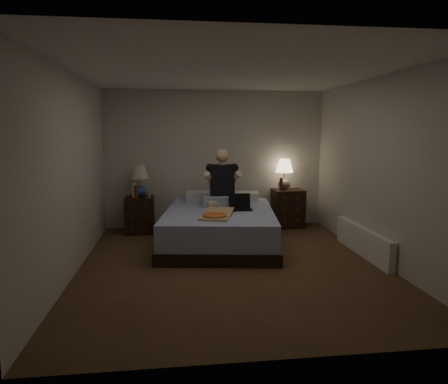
{
  "coord_description": "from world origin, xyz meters",
  "views": [
    {
      "loc": [
        -0.73,
        -5.06,
        1.77
      ],
      "look_at": [
        0.0,
        0.9,
        0.85
      ],
      "focal_mm": 32.0,
      "sensor_mm": 36.0,
      "label": 1
    }
  ],
  "objects": [
    {
      "name": "ceiling",
      "position": [
        0.0,
        0.0,
        2.5
      ],
      "size": [
        4.0,
        4.5,
        0.0
      ],
      "primitive_type": "cube",
      "rotation": [
        3.14,
        0.0,
        0.0
      ],
      "color": "white",
      "rests_on": "ground"
    },
    {
      "name": "nightstand_right",
      "position": [
        1.33,
        2.03,
        0.35
      ],
      "size": [
        0.55,
        0.5,
        0.7
      ],
      "primitive_type": "cube",
      "rotation": [
        0.0,
        0.0,
        0.03
      ],
      "color": "black",
      "rests_on": "floor"
    },
    {
      "name": "wall_right",
      "position": [
        2.0,
        0.0,
        1.25
      ],
      "size": [
        0.0,
        4.5,
        2.5
      ],
      "primitive_type": "cube",
      "rotation": [
        1.57,
        0.0,
        -1.57
      ],
      "color": "silver",
      "rests_on": "ground"
    },
    {
      "name": "water_bottle",
      "position": [
        -1.44,
        1.83,
        0.76
      ],
      "size": [
        0.07,
        0.07,
        0.25
      ],
      "primitive_type": "cylinder",
      "color": "silver",
      "rests_on": "nightstand_left"
    },
    {
      "name": "lamp_right",
      "position": [
        1.26,
        2.05,
        0.98
      ],
      "size": [
        0.39,
        0.39,
        0.56
      ],
      "primitive_type": null,
      "rotation": [
        0.0,
        0.0,
        0.27
      ],
      "color": "gray",
      "rests_on": "nightstand_right"
    },
    {
      "name": "wall_left",
      "position": [
        -2.0,
        0.0,
        1.25
      ],
      "size": [
        0.0,
        4.5,
        2.5
      ],
      "primitive_type": "cube",
      "rotation": [
        1.57,
        0.0,
        1.57
      ],
      "color": "silver",
      "rests_on": "ground"
    },
    {
      "name": "laptop",
      "position": [
        0.27,
        0.97,
        0.67
      ],
      "size": [
        0.34,
        0.28,
        0.24
      ],
      "primitive_type": null,
      "rotation": [
        0.0,
        0.0,
        0.01
      ],
      "color": "black",
      "rests_on": "bed"
    },
    {
      "name": "soda_can",
      "position": [
        -1.19,
        1.79,
        0.69
      ],
      "size": [
        0.07,
        0.07,
        0.1
      ],
      "primitive_type": "cylinder",
      "color": "#AEAFAA",
      "rests_on": "nightstand_left"
    },
    {
      "name": "beer_bottle_left",
      "position": [
        -1.39,
        1.76,
        0.75
      ],
      "size": [
        0.06,
        0.06,
        0.23
      ],
      "primitive_type": "cylinder",
      "color": "#522E0B",
      "rests_on": "nightstand_left"
    },
    {
      "name": "floor",
      "position": [
        0.0,
        0.0,
        0.0
      ],
      "size": [
        4.0,
        4.5,
        0.0
      ],
      "primitive_type": "cube",
      "color": "brown",
      "rests_on": "ground"
    },
    {
      "name": "wall_back",
      "position": [
        0.0,
        2.25,
        1.25
      ],
      "size": [
        4.0,
        0.0,
        2.5
      ],
      "primitive_type": "cube",
      "rotation": [
        1.57,
        0.0,
        0.0
      ],
      "color": "silver",
      "rests_on": "ground"
    },
    {
      "name": "bed",
      "position": [
        -0.06,
        1.02,
        0.28
      ],
      "size": [
        1.94,
        2.41,
        0.55
      ],
      "primitive_type": "cube",
      "rotation": [
        0.0,
        0.0,
        -0.14
      ],
      "color": "#5E72BD",
      "rests_on": "floor"
    },
    {
      "name": "radiator",
      "position": [
        1.93,
        0.21,
        0.2
      ],
      "size": [
        0.1,
        1.6,
        0.4
      ],
      "primitive_type": "cube",
      "color": "white",
      "rests_on": "floor"
    },
    {
      "name": "pizza_box",
      "position": [
        -0.19,
        0.4,
        0.59
      ],
      "size": [
        0.6,
        0.84,
        0.08
      ],
      "primitive_type": null,
      "rotation": [
        0.0,
        0.0,
        -0.29
      ],
      "color": "tan",
      "rests_on": "bed"
    },
    {
      "name": "lamp_left",
      "position": [
        -1.35,
        1.93,
        0.92
      ],
      "size": [
        0.35,
        0.35,
        0.56
      ],
      "primitive_type": null,
      "rotation": [
        0.0,
        0.0,
        0.09
      ],
      "color": "#274490",
      "rests_on": "nightstand_left"
    },
    {
      "name": "wall_front",
      "position": [
        0.0,
        -2.25,
        1.25
      ],
      "size": [
        4.0,
        0.0,
        2.5
      ],
      "primitive_type": "cube",
      "rotation": [
        -1.57,
        0.0,
        0.0
      ],
      "color": "silver",
      "rests_on": "ground"
    },
    {
      "name": "person",
      "position": [
        0.03,
        1.4,
        1.02
      ],
      "size": [
        0.68,
        0.55,
        0.93
      ],
      "primitive_type": null,
      "rotation": [
        0.0,
        0.0,
        -0.04
      ],
      "color": "black",
      "rests_on": "bed"
    },
    {
      "name": "nightstand_left",
      "position": [
        -1.36,
        1.89,
        0.32
      ],
      "size": [
        0.49,
        0.45,
        0.64
      ],
      "primitive_type": "cube",
      "rotation": [
        0.0,
        0.0,
        0.01
      ],
      "color": "black",
      "rests_on": "floor"
    },
    {
      "name": "beer_bottle_right",
      "position": [
        1.18,
        1.94,
        0.82
      ],
      "size": [
        0.06,
        0.06,
        0.23
      ],
      "primitive_type": "cylinder",
      "color": "#58280C",
      "rests_on": "nightstand_right"
    }
  ]
}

